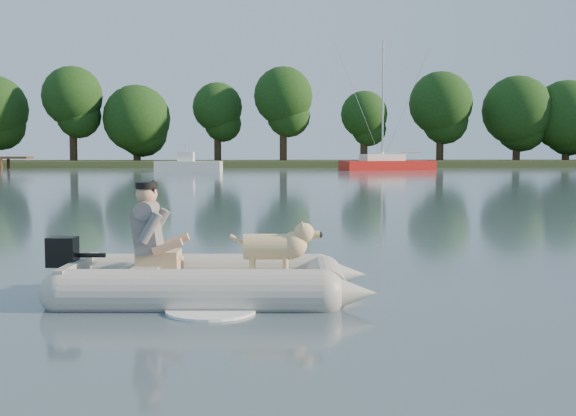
{
  "coord_description": "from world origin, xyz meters",
  "views": [
    {
      "loc": [
        -0.1,
        -6.81,
        1.42
      ],
      "look_at": [
        0.44,
        1.8,
        0.75
      ],
      "focal_mm": 45.0,
      "sensor_mm": 36.0,
      "label": 1
    }
  ],
  "objects": [
    {
      "name": "treeline",
      "position": [
        10.08,
        61.06,
        5.25
      ],
      "size": [
        93.98,
        7.35,
        9.27
      ],
      "color": "#332316",
      "rests_on": "shore_bank"
    },
    {
      "name": "outboard_motor",
      "position": [
        -1.86,
        0.29,
        0.27
      ],
      "size": [
        0.38,
        0.28,
        0.69
      ],
      "primitive_type": null,
      "rotation": [
        0.0,
        0.0,
        -0.07
      ],
      "color": "black",
      "rests_on": "dinghy"
    },
    {
      "name": "water",
      "position": [
        0.0,
        0.0,
        0.0
      ],
      "size": [
        160.0,
        160.0,
        0.0
      ],
      "primitive_type": "plane",
      "color": "slate",
      "rests_on": "ground"
    },
    {
      "name": "dog",
      "position": [
        0.15,
        0.2,
        0.45
      ],
      "size": [
        0.83,
        0.34,
        0.54
      ],
      "primitive_type": null,
      "rotation": [
        0.0,
        0.0,
        -0.07
      ],
      "color": "tan",
      "rests_on": "dinghy"
    },
    {
      "name": "man",
      "position": [
        -1.02,
        0.28,
        0.68
      ],
      "size": [
        0.67,
        0.58,
        0.94
      ],
      "primitive_type": null,
      "rotation": [
        0.0,
        0.0,
        -0.07
      ],
      "color": "slate",
      "rests_on": "dinghy"
    },
    {
      "name": "motorboat",
      "position": [
        -3.92,
        44.99,
        0.93
      ],
      "size": [
        4.99,
        2.29,
        2.05
      ],
      "primitive_type": null,
      "rotation": [
        0.0,
        0.0,
        -0.09
      ],
      "color": "white",
      "rests_on": "water"
    },
    {
      "name": "shore_bank",
      "position": [
        0.0,
        62.0,
        0.25
      ],
      "size": [
        160.0,
        12.0,
        0.7
      ],
      "primitive_type": "cube",
      "color": "#47512D",
      "rests_on": "water"
    },
    {
      "name": "sailboat",
      "position": [
        11.0,
        48.21,
        0.44
      ],
      "size": [
        7.61,
        3.96,
        10.03
      ],
      "rotation": [
        0.0,
        0.0,
        0.25
      ],
      "color": "red",
      "rests_on": "water"
    },
    {
      "name": "dinghy",
      "position": [
        -0.41,
        0.19,
        0.51
      ],
      "size": [
        4.18,
        2.88,
        1.22
      ],
      "primitive_type": null,
      "rotation": [
        0.0,
        0.0,
        -0.07
      ],
      "color": "#A9A8A3",
      "rests_on": "water"
    }
  ]
}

